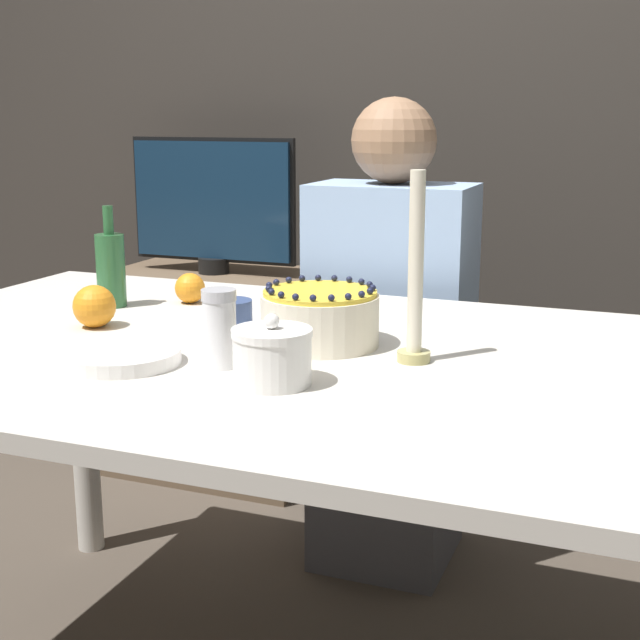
{
  "coord_description": "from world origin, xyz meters",
  "views": [
    {
      "loc": [
        0.65,
        -1.4,
        1.17
      ],
      "look_at": [
        0.08,
        0.05,
        0.81
      ],
      "focal_mm": 50.0,
      "sensor_mm": 36.0,
      "label": 1
    }
  ],
  "objects_px": {
    "bottle": "(111,268)",
    "person_man_blue_shirt": "(390,368)",
    "tv_monitor": "(212,203)",
    "sugar_bowl": "(272,356)",
    "cake": "(320,318)",
    "candle": "(415,284)",
    "sugar_shaker": "(220,328)"
  },
  "relations": [
    {
      "from": "sugar_shaker",
      "to": "candle",
      "type": "distance_m",
      "value": 0.33
    },
    {
      "from": "candle",
      "to": "tv_monitor",
      "type": "xyz_separation_m",
      "value": [
        -0.98,
        1.12,
        -0.01
      ]
    },
    {
      "from": "sugar_shaker",
      "to": "candle",
      "type": "bearing_deg",
      "value": 27.44
    },
    {
      "from": "sugar_shaker",
      "to": "bottle",
      "type": "bearing_deg",
      "value": 142.65
    },
    {
      "from": "cake",
      "to": "person_man_blue_shirt",
      "type": "bearing_deg",
      "value": 95.97
    },
    {
      "from": "sugar_shaker",
      "to": "bottle",
      "type": "xyz_separation_m",
      "value": [
        -0.44,
        0.34,
        0.02
      ]
    },
    {
      "from": "tv_monitor",
      "to": "bottle",
      "type": "bearing_deg",
      "value": -74.92
    },
    {
      "from": "candle",
      "to": "person_man_blue_shirt",
      "type": "distance_m",
      "value": 0.84
    },
    {
      "from": "sugar_shaker",
      "to": "bottle",
      "type": "relative_size",
      "value": 0.6
    },
    {
      "from": "person_man_blue_shirt",
      "to": "sugar_bowl",
      "type": "bearing_deg",
      "value": 95.54
    },
    {
      "from": "cake",
      "to": "person_man_blue_shirt",
      "type": "height_order",
      "value": "person_man_blue_shirt"
    },
    {
      "from": "bottle",
      "to": "person_man_blue_shirt",
      "type": "bearing_deg",
      "value": 48.48
    },
    {
      "from": "sugar_bowl",
      "to": "person_man_blue_shirt",
      "type": "distance_m",
      "value": 0.97
    },
    {
      "from": "sugar_bowl",
      "to": "bottle",
      "type": "xyz_separation_m",
      "value": [
        -0.56,
        0.39,
        0.04
      ]
    },
    {
      "from": "candle",
      "to": "tv_monitor",
      "type": "bearing_deg",
      "value": 131.22
    },
    {
      "from": "cake",
      "to": "person_man_blue_shirt",
      "type": "xyz_separation_m",
      "value": [
        -0.07,
        0.67,
        -0.28
      ]
    },
    {
      "from": "candle",
      "to": "sugar_shaker",
      "type": "bearing_deg",
      "value": -152.56
    },
    {
      "from": "person_man_blue_shirt",
      "to": "tv_monitor",
      "type": "relative_size",
      "value": 2.13
    },
    {
      "from": "sugar_bowl",
      "to": "tv_monitor",
      "type": "distance_m",
      "value": 1.55
    },
    {
      "from": "sugar_bowl",
      "to": "person_man_blue_shirt",
      "type": "relative_size",
      "value": 0.1
    },
    {
      "from": "sugar_bowl",
      "to": "cake",
      "type": "bearing_deg",
      "value": 94.36
    },
    {
      "from": "person_man_blue_shirt",
      "to": "tv_monitor",
      "type": "bearing_deg",
      "value": -29.1
    },
    {
      "from": "sugar_shaker",
      "to": "person_man_blue_shirt",
      "type": "distance_m",
      "value": 0.92
    },
    {
      "from": "candle",
      "to": "person_man_blue_shirt",
      "type": "xyz_separation_m",
      "value": [
        -0.26,
        0.72,
        -0.37
      ]
    },
    {
      "from": "sugar_shaker",
      "to": "tv_monitor",
      "type": "xyz_separation_m",
      "value": [
        -0.69,
        1.27,
        0.06
      ]
    },
    {
      "from": "bottle",
      "to": "tv_monitor",
      "type": "bearing_deg",
      "value": 105.08
    },
    {
      "from": "cake",
      "to": "tv_monitor",
      "type": "height_order",
      "value": "tv_monitor"
    },
    {
      "from": "sugar_bowl",
      "to": "candle",
      "type": "xyz_separation_m",
      "value": [
        0.17,
        0.21,
        0.09
      ]
    },
    {
      "from": "cake",
      "to": "bottle",
      "type": "distance_m",
      "value": 0.56
    },
    {
      "from": "cake",
      "to": "candle",
      "type": "distance_m",
      "value": 0.21
    },
    {
      "from": "sugar_shaker",
      "to": "tv_monitor",
      "type": "height_order",
      "value": "tv_monitor"
    },
    {
      "from": "sugar_bowl",
      "to": "sugar_shaker",
      "type": "relative_size",
      "value": 0.96
    }
  ]
}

